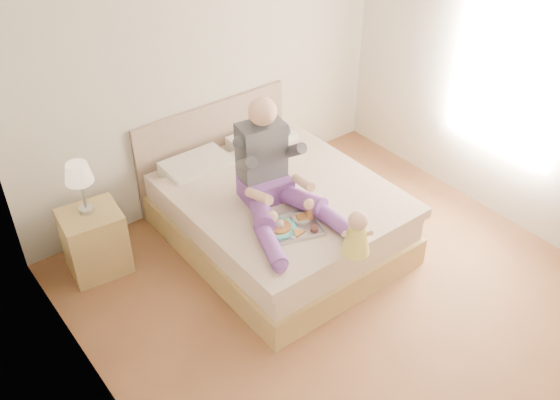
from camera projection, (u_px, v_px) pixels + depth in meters
room at (373, 143)px, 4.39m from camera, size 4.02×4.22×2.71m
bed at (273, 210)px, 5.74m from camera, size 1.70×2.18×1.00m
nightstand at (95, 241)px, 5.40m from camera, size 0.54×0.49×0.60m
lamp at (79, 176)px, 5.04m from camera, size 0.23×0.23×0.48m
adult at (273, 178)px, 5.14m from camera, size 0.81×1.22×0.96m
tray at (291, 225)px, 5.04m from camera, size 0.56×0.49×0.13m
baby at (356, 235)px, 4.74m from camera, size 0.30×0.33×0.38m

